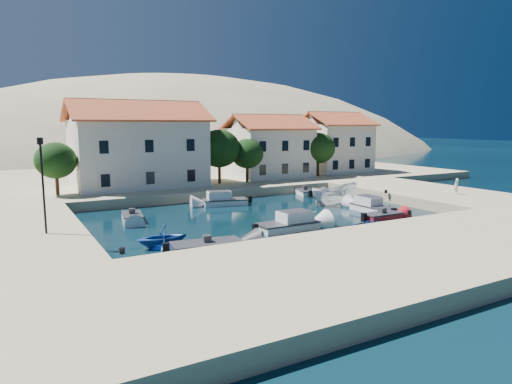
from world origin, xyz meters
TOP-DOWN VIEW (x-y plane):
  - ground at (0.00, 0.00)m, footprint 400.00×400.00m
  - quay_south at (0.00, -6.00)m, footprint 52.00×12.00m
  - quay_east at (20.50, 10.00)m, footprint 11.00×20.00m
  - quay_west at (-19.00, 10.00)m, footprint 8.00×20.00m
  - quay_north at (2.00, 38.00)m, footprint 80.00×36.00m
  - hills at (20.64, 123.62)m, footprint 254.00×176.00m
  - building_left at (-6.00, 28.00)m, footprint 14.70×9.45m
  - building_mid at (12.00, 29.00)m, footprint 10.50×8.40m
  - building_right at (24.00, 30.00)m, footprint 9.45×8.40m
  - trees at (4.51, 25.46)m, footprint 37.30×5.30m
  - lamppost at (-17.50, 8.00)m, footprint 0.35×0.25m
  - bollards at (2.80, 3.87)m, footprint 29.36×9.56m
  - motorboat_grey_sw at (-8.65, 2.24)m, footprint 4.72×2.57m
  - cabin_cruiser_south at (-0.92, 4.64)m, footprint 4.87×2.09m
  - rowboat_south at (5.39, 1.50)m, footprint 4.50×3.41m
  - motorboat_red_se at (8.11, 3.83)m, footprint 3.51×1.58m
  - cabin_cruiser_east at (9.93, 6.88)m, footprint 1.84×4.48m
  - boat_east at (9.59, 11.94)m, footprint 5.93×2.49m
  - motorboat_white_ne at (10.48, 18.40)m, footprint 2.35×3.51m
  - rowboat_west at (-10.86, 4.49)m, footprint 3.40×2.97m
  - motorboat_white_west at (-10.44, 13.89)m, footprint 2.19×3.81m
  - cabin_cruiser_north at (-0.37, 16.91)m, footprint 4.73×2.86m
  - pedestrian at (20.53, 6.10)m, footprint 0.59×0.40m

SIDE VIEW (x-z plane):
  - hills at x=20.64m, z-range -72.90..26.10m
  - ground at x=0.00m, z-range 0.00..0.00m
  - rowboat_south at x=5.39m, z-range -0.44..0.44m
  - boat_east at x=9.59m, z-range -1.12..1.12m
  - rowboat_west at x=-10.86m, z-range -0.87..0.87m
  - motorboat_grey_sw at x=-8.65m, z-range -0.33..0.92m
  - motorboat_white_west at x=-10.44m, z-range -0.33..0.92m
  - motorboat_red_se at x=8.11m, z-range -0.33..0.92m
  - motorboat_white_ne at x=10.48m, z-range -0.33..0.92m
  - cabin_cruiser_north at x=-0.37m, z-range -0.32..1.28m
  - cabin_cruiser_south at x=-0.92m, z-range -0.32..1.28m
  - cabin_cruiser_east at x=9.93m, z-range -0.32..1.28m
  - quay_south at x=0.00m, z-range 0.00..1.00m
  - quay_east at x=20.50m, z-range 0.00..1.00m
  - quay_west at x=-19.00m, z-range 0.00..1.00m
  - quay_north at x=2.00m, z-range 0.00..1.00m
  - bollards at x=2.80m, z-range 1.00..1.30m
  - pedestrian at x=20.53m, z-range 1.00..2.61m
  - lamppost at x=-17.50m, z-range 1.64..7.87m
  - trees at x=4.51m, z-range 1.61..8.06m
  - building_mid at x=12.00m, z-range 1.07..9.37m
  - building_right at x=24.00m, z-range 1.07..9.87m
  - building_left at x=-6.00m, z-range 1.09..10.79m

